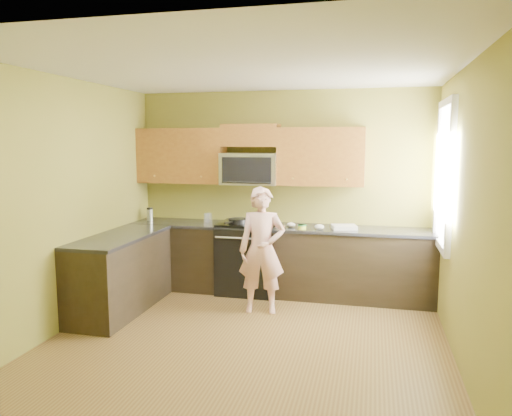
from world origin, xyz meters
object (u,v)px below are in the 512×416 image
(stove, at_px, (248,257))
(woman, at_px, (262,250))
(frying_pan, at_px, (239,223))
(microwave, at_px, (250,184))
(travel_mug, at_px, (150,221))
(butter_tub, at_px, (302,229))

(stove, distance_m, woman, 0.85)
(frying_pan, bearing_deg, woman, -33.65)
(stove, height_order, microwave, microwave)
(frying_pan, xyz_separation_m, travel_mug, (-1.31, 0.08, -0.03))
(microwave, xyz_separation_m, butter_tub, (0.75, -0.30, -0.53))
(butter_tub, bearing_deg, microwave, 158.34)
(microwave, relative_size, travel_mug, 4.18)
(frying_pan, distance_m, travel_mug, 1.32)
(stove, bearing_deg, butter_tub, -12.98)
(microwave, bearing_deg, woman, -67.28)
(travel_mug, bearing_deg, butter_tub, -4.98)
(frying_pan, height_order, travel_mug, travel_mug)
(microwave, height_order, woman, microwave)
(frying_pan, height_order, butter_tub, frying_pan)
(stove, relative_size, microwave, 1.25)
(butter_tub, relative_size, travel_mug, 0.60)
(woman, height_order, travel_mug, woman)
(microwave, distance_m, butter_tub, 0.97)
(frying_pan, xyz_separation_m, butter_tub, (0.86, -0.11, -0.03))
(microwave, height_order, frying_pan, microwave)
(microwave, distance_m, frying_pan, 0.55)
(frying_pan, distance_m, butter_tub, 0.87)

